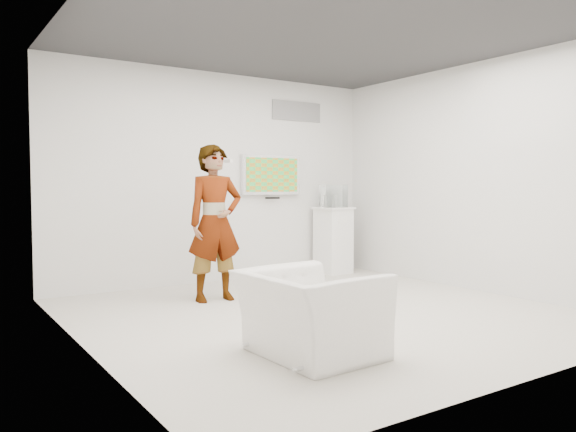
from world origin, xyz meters
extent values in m
cube|color=beige|center=(0.00, 0.00, 0.01)|extent=(5.00, 5.00, 0.01)
cube|color=#2D2D30|center=(0.00, 0.00, 3.00)|extent=(5.00, 5.00, 0.01)
cube|color=silver|center=(0.00, 2.50, 1.50)|extent=(5.00, 0.01, 3.00)
cube|color=silver|center=(0.00, -2.50, 1.50)|extent=(5.00, 0.01, 3.00)
cube|color=silver|center=(-2.50, 0.00, 1.50)|extent=(0.01, 5.00, 3.00)
cube|color=silver|center=(2.50, 0.00, 1.50)|extent=(0.01, 5.00, 3.00)
cube|color=silver|center=(0.85, 2.45, 1.55)|extent=(1.00, 0.08, 0.60)
cube|color=gray|center=(1.35, 2.49, 2.55)|extent=(0.90, 0.02, 0.30)
imported|color=white|center=(-0.67, 1.27, 0.94)|extent=(0.70, 0.47, 1.88)
imported|color=white|center=(-1.02, -1.16, 0.34)|extent=(0.97, 1.10, 0.69)
cube|color=white|center=(1.84, 2.18, 0.52)|extent=(0.54, 0.54, 1.05)
cylinder|color=silver|center=(1.84, 2.36, 0.14)|extent=(0.18, 0.18, 0.27)
cube|color=white|center=(1.84, 2.18, 1.22)|extent=(0.44, 0.44, 0.35)
cube|color=white|center=(1.84, 2.18, 1.15)|extent=(0.07, 0.15, 0.19)
cube|color=white|center=(-0.42, 1.41, 1.69)|extent=(0.05, 0.15, 0.04)
camera|label=1|loc=(-3.64, -4.81, 1.37)|focal=35.00mm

